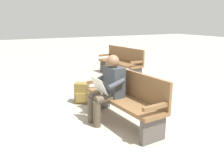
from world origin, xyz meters
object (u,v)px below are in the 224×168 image
object	(u,v)px
bench_near	(126,97)
backpack	(82,93)
person_seated	(108,87)
bench_far	(121,61)

from	to	relation	value
bench_near	backpack	xyz separation A→B (m)	(1.30, 0.31, -0.24)
person_seated	backpack	world-z (taller)	person_seated
bench_near	bench_far	distance (m)	3.61
person_seated	backpack	size ratio (longest dim) A/B	2.67
bench_near	person_seated	bearing A→B (deg)	50.43
bench_near	bench_far	world-z (taller)	same
person_seated	bench_far	bearing A→B (deg)	-37.62
backpack	person_seated	bearing A→B (deg)	-176.58
bench_far	person_seated	bearing A→B (deg)	139.91
bench_far	backpack	bearing A→B (deg)	125.70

